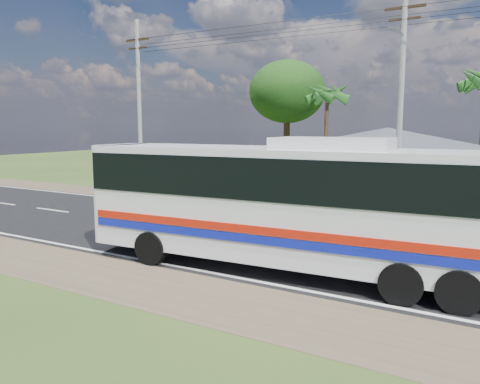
% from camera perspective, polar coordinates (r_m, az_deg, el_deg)
% --- Properties ---
extents(ground, '(120.00, 120.00, 0.00)m').
position_cam_1_polar(ground, '(18.54, 4.94, -6.04)').
color(ground, '#264217').
rests_on(ground, ground).
extents(road, '(120.00, 16.00, 0.03)m').
position_cam_1_polar(road, '(18.54, 4.94, -6.01)').
color(road, black).
rests_on(road, ground).
extents(house, '(12.40, 10.00, 5.00)m').
position_cam_1_polar(house, '(30.08, 17.43, 4.16)').
color(house, tan).
rests_on(house, ground).
extents(utility_poles, '(32.80, 2.22, 11.00)m').
position_cam_1_polar(utility_poles, '(23.33, 18.19, 10.78)').
color(utility_poles, '#9E9E99').
rests_on(utility_poles, ground).
extents(palm_far, '(2.80, 2.80, 7.70)m').
position_cam_1_polar(palm_far, '(34.38, 10.56, 11.58)').
color(palm_far, '#47301E').
rests_on(palm_far, ground).
extents(tree_behind_house, '(6.00, 6.00, 9.61)m').
position_cam_1_polar(tree_behind_house, '(37.77, 5.78, 12.02)').
color(tree_behind_house, '#47301E').
rests_on(tree_behind_house, ground).
extents(coach_bus, '(13.62, 3.72, 4.18)m').
position_cam_1_polar(coach_bus, '(14.29, 6.72, -0.53)').
color(coach_bus, silver).
rests_on(coach_bus, ground).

